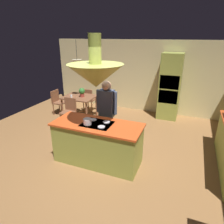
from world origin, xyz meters
The scene contains 14 objects.
ground centered at (0.00, 0.00, 0.00)m, with size 8.16×8.16×0.00m, color olive.
wall_back centered at (0.00, 3.45, 1.27)m, with size 6.80×0.10×2.55m, color beige.
kitchen_island centered at (0.00, -0.20, 0.47)m, with size 1.94×0.82×0.96m.
oven_tower centered at (1.10, 3.04, 1.09)m, with size 0.66×0.62×2.18m.
dining_table centered at (-1.70, 1.90, 0.65)m, with size 1.04×0.85×0.76m.
person_at_island centered at (-0.07, 0.48, 0.99)m, with size 0.53×0.23×1.71m.
range_hood centered at (0.00, -0.20, 1.99)m, with size 1.10×1.10×1.00m.
pendant_light_over_table centered at (-1.70, 1.90, 1.86)m, with size 0.32×0.32×0.82m.
chair_facing_island centered at (-1.70, 1.26, 0.50)m, with size 0.40×0.40×0.87m.
chair_by_back_wall centered at (-1.70, 2.54, 0.50)m, with size 0.40×0.40×0.87m.
chair_at_corner centered at (-2.60, 1.90, 0.50)m, with size 0.40×0.40×0.87m.
potted_plant_on_table centered at (-1.58, 1.90, 0.93)m, with size 0.20×0.20×0.30m.
cup_on_table centered at (-1.87, 1.69, 0.81)m, with size 0.07×0.07×0.09m, color white.
cooking_pot_on_cooktop centered at (-0.16, -0.33, 1.02)m, with size 0.18×0.18×0.12m, color #B2B2B7.
Camera 1 is at (1.74, -3.66, 2.71)m, focal length 32.00 mm.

